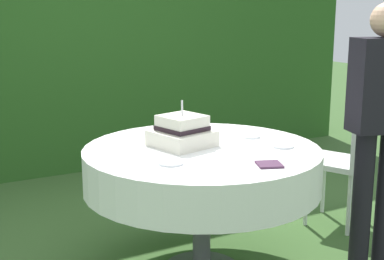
{
  "coord_description": "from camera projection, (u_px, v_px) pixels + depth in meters",
  "views": [
    {
      "loc": [
        -1.51,
        -2.63,
        1.57
      ],
      "look_at": [
        -0.04,
        0.05,
        0.88
      ],
      "focal_mm": 50.77,
      "sensor_mm": 36.0,
      "label": 1
    }
  ],
  "objects": [
    {
      "name": "foliage_hedge",
      "position": [
        68.0,
        27.0,
        5.24
      ],
      "size": [
        6.35,
        0.57,
        2.78
      ],
      "primitive_type": "cube",
      "color": "#28561E",
      "rests_on": "ground_plane"
    },
    {
      "name": "cake_table",
      "position": [
        202.0,
        167.0,
        3.16
      ],
      "size": [
        1.38,
        1.38,
        0.78
      ],
      "color": "#4C4C51",
      "rests_on": "ground_plane"
    },
    {
      "name": "wedding_cake",
      "position": [
        182.0,
        132.0,
        3.17
      ],
      "size": [
        0.38,
        0.38,
        0.27
      ],
      "color": "silver",
      "rests_on": "cake_table"
    },
    {
      "name": "serving_plate_near",
      "position": [
        251.0,
        136.0,
        3.38
      ],
      "size": [
        0.11,
        0.11,
        0.01
      ],
      "primitive_type": "cylinder",
      "color": "white",
      "rests_on": "cake_table"
    },
    {
      "name": "serving_plate_far",
      "position": [
        283.0,
        146.0,
        3.15
      ],
      "size": [
        0.13,
        0.13,
        0.01
      ],
      "primitive_type": "cylinder",
      "color": "white",
      "rests_on": "cake_table"
    },
    {
      "name": "serving_plate_left",
      "position": [
        171.0,
        163.0,
        2.81
      ],
      "size": [
        0.14,
        0.14,
        0.01
      ],
      "primitive_type": "cylinder",
      "color": "white",
      "rests_on": "cake_table"
    },
    {
      "name": "napkin_stack",
      "position": [
        269.0,
        164.0,
        2.78
      ],
      "size": [
        0.16,
        0.16,
        0.01
      ],
      "primitive_type": "cube",
      "rotation": [
        0.0,
        0.0,
        -0.37
      ],
      "color": "#4C2D47",
      "rests_on": "cake_table"
    },
    {
      "name": "garden_chair",
      "position": [
        349.0,
        155.0,
        3.88
      ],
      "size": [
        0.53,
        0.53,
        0.89
      ],
      "color": "white",
      "rests_on": "ground_plane"
    },
    {
      "name": "standing_person",
      "position": [
        380.0,
        118.0,
        3.2
      ],
      "size": [
        0.4,
        0.3,
        1.6
      ],
      "color": "black",
      "rests_on": "ground_plane"
    }
  ]
}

